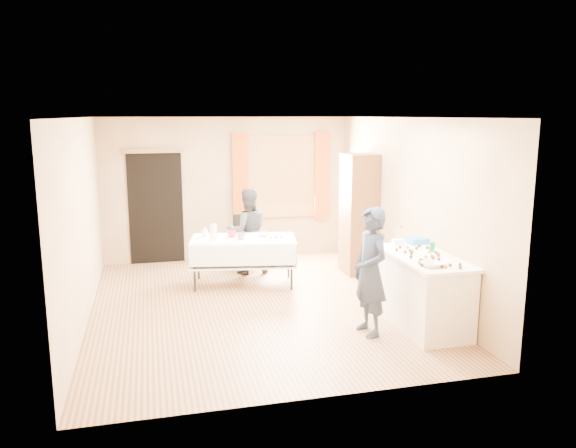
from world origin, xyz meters
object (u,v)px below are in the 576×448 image
object	(u,v)px
counter	(422,291)
party_table	(243,257)
cabinet	(359,214)
woman	(248,231)
chair	(247,251)
girl	(370,272)

from	to	relation	value
counter	party_table	xyz separation A→B (m)	(-1.90, 2.28, -0.01)
cabinet	woman	size ratio (longest dim) A/B	1.39
woman	counter	bearing A→B (deg)	120.02
counter	chair	xyz separation A→B (m)	(-1.67, 3.29, -0.18)
cabinet	woman	xyz separation A→B (m)	(-1.82, 0.40, -0.28)
party_table	woman	distance (m)	0.71
party_table	girl	distance (m)	2.67
cabinet	counter	xyz separation A→B (m)	(-0.10, -2.51, -0.55)
counter	girl	bearing A→B (deg)	-172.43
chair	cabinet	bearing A→B (deg)	-36.78
cabinet	counter	size ratio (longest dim) A/B	1.30
party_table	woman	xyz separation A→B (m)	(0.19, 0.63, 0.28)
cabinet	chair	distance (m)	2.06
counter	party_table	world-z (taller)	counter
party_table	girl	xyz separation A→B (m)	(1.15, -2.38, 0.34)
cabinet	counter	distance (m)	2.57
woman	party_table	bearing A→B (deg)	73.03
girl	woman	distance (m)	3.16
party_table	counter	bearing A→B (deg)	-40.25
chair	woman	size ratio (longest dim) A/B	0.64
chair	girl	distance (m)	3.55
girl	woman	size ratio (longest dim) A/B	1.08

